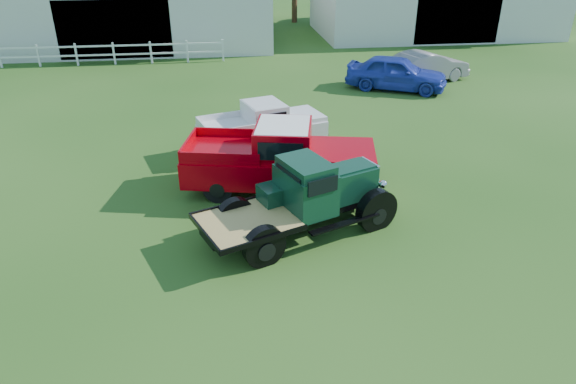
{
  "coord_description": "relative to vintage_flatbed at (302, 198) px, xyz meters",
  "views": [
    {
      "loc": [
        -1.27,
        -9.76,
        6.73
      ],
      "look_at": [
        0.2,
        1.2,
        1.05
      ],
      "focal_mm": 32.0,
      "sensor_mm": 36.0,
      "label": 1
    }
  ],
  "objects": [
    {
      "name": "misc_car_grey",
      "position": [
        8.24,
        13.21,
        -0.22
      ],
      "size": [
        4.7,
        2.93,
        1.46
      ],
      "primitive_type": "imported",
      "rotation": [
        0.0,
        0.0,
        1.91
      ],
      "color": "slate",
      "rests_on": "ground"
    },
    {
      "name": "white_pickup",
      "position": [
        -0.47,
        5.54,
        -0.16
      ],
      "size": [
        4.65,
        2.89,
        1.6
      ],
      "primitive_type": null,
      "rotation": [
        0.0,
        0.0,
        0.3
      ],
      "color": "silver",
      "rests_on": "ground"
    },
    {
      "name": "red_pickup",
      "position": [
        -0.25,
        2.41,
        0.05
      ],
      "size": [
        5.83,
        3.22,
        2.01
      ],
      "primitive_type": null,
      "rotation": [
        0.0,
        0.0,
        -0.21
      ],
      "color": "#AB000B",
      "rests_on": "ground"
    },
    {
      "name": "ground",
      "position": [
        -0.51,
        -1.02,
        -0.95
      ],
      "size": [
        120.0,
        120.0,
        0.0
      ],
      "primitive_type": "plane",
      "color": "#1E4811"
    },
    {
      "name": "misc_car_blue",
      "position": [
        6.37,
        12.05,
        -0.17
      ],
      "size": [
        4.94,
        3.71,
        1.57
      ],
      "primitive_type": "imported",
      "rotation": [
        0.0,
        0.0,
        1.11
      ],
      "color": "#2337A8",
      "rests_on": "ground"
    },
    {
      "name": "vintage_flatbed",
      "position": [
        0.0,
        0.0,
        0.0
      ],
      "size": [
        5.18,
        3.59,
        1.91
      ],
      "primitive_type": null,
      "rotation": [
        0.0,
        0.0,
        0.39
      ],
      "color": "#103A27",
      "rests_on": "ground"
    },
    {
      "name": "fence_rail",
      "position": [
        -8.51,
        18.98,
        -0.35
      ],
      "size": [
        14.2,
        0.16,
        1.2
      ],
      "primitive_type": null,
      "color": "white",
      "rests_on": "ground"
    }
  ]
}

